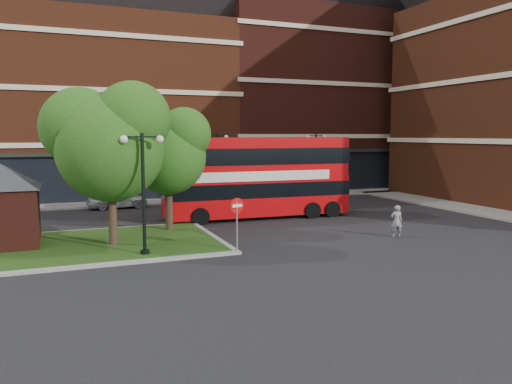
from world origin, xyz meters
name	(u,v)px	position (x,y,z in m)	size (l,w,h in m)	color
ground	(272,247)	(0.00, 0.00, 0.00)	(120.00, 120.00, 0.00)	black
pavement_far	(184,200)	(0.00, 16.50, 0.06)	(44.00, 3.00, 0.12)	slate
pavement_side	(511,216)	(16.50, 2.00, 0.06)	(3.00, 28.00, 0.12)	slate
terrace_far_left	(64,109)	(-8.00, 24.00, 7.00)	(26.00, 12.00, 14.00)	#632C17
terrace_far_right	(306,103)	(14.00, 24.00, 8.00)	(18.00, 12.00, 16.00)	#471911
traffic_island	(77,246)	(-8.00, 3.00, 0.07)	(12.60, 7.60, 0.15)	gray
kiosk	(0,196)	(-11.00, 4.00, 2.32)	(6.51, 6.51, 3.60)	#471911
tree_island_west	(108,138)	(-6.60, 2.58, 4.79)	(5.40, 4.71, 7.21)	#2D2116
tree_island_east	(166,149)	(-3.58, 5.06, 4.24)	(4.46, 3.90, 6.29)	#2D2116
lamp_island	(143,188)	(-5.50, 0.20, 2.83)	(1.72, 0.36, 5.00)	black
lamp_far_left	(217,164)	(2.00, 14.50, 2.83)	(1.72, 0.36, 5.00)	black
lamp_far_right	(316,162)	(10.00, 14.50, 2.83)	(1.72, 0.36, 5.00)	black
bus	(257,172)	(2.29, 7.53, 2.75)	(11.06, 2.93, 4.19)	#B6070A
woman	(397,221)	(6.51, -0.18, 0.78)	(0.57, 0.37, 1.55)	gray
car_silver	(117,199)	(-5.03, 14.50, 0.67)	(1.57, 3.91, 1.33)	#B5B8BD
car_white	(237,192)	(3.94, 15.76, 0.61)	(1.30, 3.73, 1.23)	silver
no_entry_sign	(237,214)	(-1.80, -0.50, 1.66)	(0.64, 0.18, 2.33)	slate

